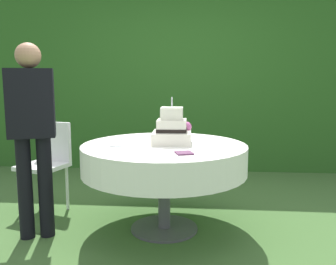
{
  "coord_description": "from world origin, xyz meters",
  "views": [
    {
      "loc": [
        0.3,
        -3.02,
        1.31
      ],
      "look_at": [
        0.03,
        0.02,
        0.86
      ],
      "focal_mm": 38.53,
      "sensor_mm": 36.0,
      "label": 1
    }
  ],
  "objects": [
    {
      "name": "foliage_hedge",
      "position": [
        0.0,
        2.33,
        1.36
      ],
      "size": [
        6.55,
        0.44,
        2.71
      ],
      "primitive_type": "cube",
      "color": "#28561E",
      "rests_on": "ground_plane"
    },
    {
      "name": "serving_plate_right",
      "position": [
        -0.16,
        0.48,
        0.77
      ],
      "size": [
        0.14,
        0.14,
        0.01
      ],
      "primitive_type": "cylinder",
      "color": "white",
      "rests_on": "cake_table"
    },
    {
      "name": "serving_plate_near",
      "position": [
        -0.37,
        0.22,
        0.77
      ],
      "size": [
        0.14,
        0.14,
        0.01
      ],
      "primitive_type": "cylinder",
      "color": "white",
      "rests_on": "cake_table"
    },
    {
      "name": "wedding_cake",
      "position": [
        0.07,
        0.05,
        0.88
      ],
      "size": [
        0.34,
        0.34,
        0.4
      ],
      "color": "silver",
      "rests_on": "cake_table"
    },
    {
      "name": "serving_plate_far",
      "position": [
        0.32,
        0.41,
        0.77
      ],
      "size": [
        0.1,
        0.1,
        0.01
      ],
      "primitive_type": "cylinder",
      "color": "white",
      "rests_on": "cake_table"
    },
    {
      "name": "napkin_stack",
      "position": [
        0.19,
        -0.38,
        0.77
      ],
      "size": [
        0.15,
        0.15,
        0.01
      ],
      "primitive_type": "cube",
      "rotation": [
        0.0,
        0.0,
        0.3
      ],
      "color": "#603856",
      "rests_on": "cake_table"
    },
    {
      "name": "cake_table",
      "position": [
        0.0,
        0.0,
        0.64
      ],
      "size": [
        1.41,
        1.41,
        0.76
      ],
      "color": "#4C4C51",
      "rests_on": "ground_plane"
    },
    {
      "name": "ground_plane",
      "position": [
        0.0,
        0.0,
        0.0
      ],
      "size": [
        20.0,
        20.0,
        0.0
      ],
      "primitive_type": "plane",
      "color": "#3D602D"
    },
    {
      "name": "serving_plate_left",
      "position": [
        -0.39,
        -0.11,
        0.77
      ],
      "size": [
        0.13,
        0.13,
        0.01
      ],
      "primitive_type": "cylinder",
      "color": "white",
      "rests_on": "cake_table"
    },
    {
      "name": "garden_chair",
      "position": [
        -1.21,
        0.38,
        0.54
      ],
      "size": [
        0.5,
        0.5,
        0.89
      ],
      "color": "white",
      "rests_on": "ground_plane"
    },
    {
      "name": "standing_person",
      "position": [
        -1.05,
        -0.24,
        0.93
      ],
      "size": [
        0.41,
        0.31,
        1.6
      ],
      "color": "black",
      "rests_on": "ground_plane"
    }
  ]
}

